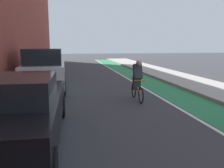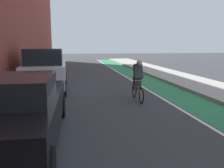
% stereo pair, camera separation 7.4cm
% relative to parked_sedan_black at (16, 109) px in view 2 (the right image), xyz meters
% --- Properties ---
extents(ground_plane, '(89.64, 89.64, 0.00)m').
position_rel_parked_sedan_black_xyz_m(ground_plane, '(2.72, 6.03, -0.79)').
color(ground_plane, '#38383D').
extents(bike_lane_paint, '(1.60, 40.75, 0.00)m').
position_rel_parked_sedan_black_xyz_m(bike_lane_paint, '(5.70, 8.03, -0.79)').
color(bike_lane_paint, '#2D8451').
rests_on(bike_lane_paint, ground).
extents(lane_divider_stripe, '(0.12, 40.75, 0.00)m').
position_rel_parked_sedan_black_xyz_m(lane_divider_stripe, '(4.80, 8.03, -0.79)').
color(lane_divider_stripe, white).
rests_on(lane_divider_stripe, ground).
extents(sidewalk_right, '(2.75, 40.75, 0.14)m').
position_rel_parked_sedan_black_xyz_m(sidewalk_right, '(7.87, 8.03, -0.72)').
color(sidewalk_right, '#A8A59E').
rests_on(sidewalk_right, ground).
extents(parked_sedan_black, '(1.94, 4.83, 1.53)m').
position_rel_parked_sedan_black_xyz_m(parked_sedan_black, '(0.00, 0.00, 0.00)').
color(parked_sedan_black, black).
rests_on(parked_sedan_black, ground).
extents(parked_suv_white, '(1.92, 4.34, 1.98)m').
position_rel_parked_sedan_black_xyz_m(parked_suv_white, '(0.00, 6.27, 0.23)').
color(parked_suv_white, silver).
rests_on(parked_suv_white, ground).
extents(cyclist_trailing, '(0.48, 1.66, 1.58)m').
position_rel_parked_sedan_black_xyz_m(cyclist_trailing, '(3.72, 3.60, 0.06)').
color(cyclist_trailing, black).
rests_on(cyclist_trailing, ground).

